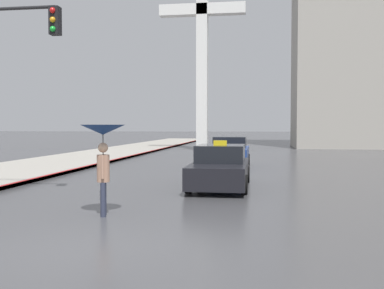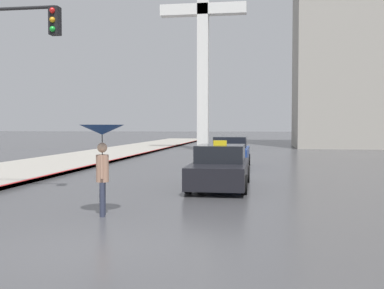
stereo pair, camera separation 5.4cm
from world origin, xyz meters
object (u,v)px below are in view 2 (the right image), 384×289
(pedestrian_with_umbrella, at_px, (102,143))
(monument_cross, at_px, (203,40))
(taxi, at_px, (220,168))
(traffic_light, at_px, (1,61))
(sedan_red, at_px, (230,153))

(pedestrian_with_umbrella, distance_m, monument_cross, 28.27)
(taxi, relative_size, traffic_light, 0.80)
(taxi, height_order, monument_cross, monument_cross)
(taxi, distance_m, sedan_red, 7.29)
(taxi, xyz_separation_m, pedestrian_with_umbrella, (-2.25, -5.24, 1.04))
(pedestrian_with_umbrella, relative_size, monument_cross, 0.13)
(sedan_red, xyz_separation_m, traffic_light, (-6.02, -10.20, 3.27))
(pedestrian_with_umbrella, height_order, monument_cross, monument_cross)
(pedestrian_with_umbrella, xyz_separation_m, traffic_light, (-3.91, 2.33, 2.28))
(taxi, height_order, traffic_light, traffic_light)
(sedan_red, bearing_deg, pedestrian_with_umbrella, 80.44)
(taxi, xyz_separation_m, sedan_red, (-0.14, 7.28, 0.05))
(sedan_red, bearing_deg, monument_cross, -77.54)
(traffic_light, bearing_deg, sedan_red, 59.44)
(pedestrian_with_umbrella, bearing_deg, sedan_red, -24.42)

